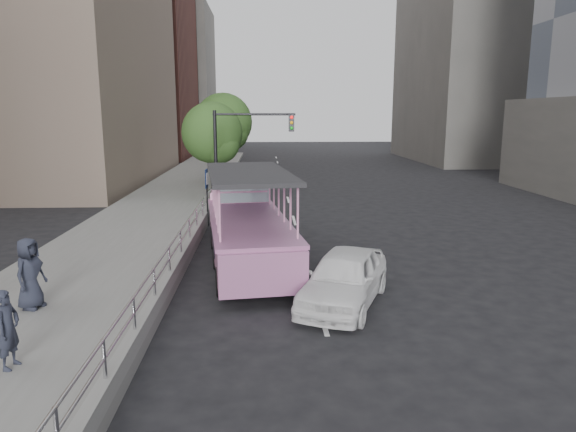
# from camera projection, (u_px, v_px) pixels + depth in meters

# --- Properties ---
(ground) EXTENTS (160.00, 160.00, 0.00)m
(ground) POSITION_uv_depth(u_px,v_px,m) (280.00, 291.00, 14.78)
(ground) COLOR black
(sidewalk) EXTENTS (5.50, 80.00, 0.30)m
(sidewalk) POSITION_uv_depth(u_px,v_px,m) (152.00, 219.00, 24.28)
(sidewalk) COLOR gray
(sidewalk) RESTS_ON ground
(kerb_wall) EXTENTS (0.24, 30.00, 0.36)m
(kerb_wall) POSITION_uv_depth(u_px,v_px,m) (181.00, 258.00, 16.50)
(kerb_wall) COLOR gray
(kerb_wall) RESTS_ON sidewalk
(guardrail) EXTENTS (0.07, 22.00, 0.71)m
(guardrail) POSITION_uv_depth(u_px,v_px,m) (180.00, 238.00, 16.37)
(guardrail) COLOR silver
(guardrail) RESTS_ON kerb_wall
(duck_boat) EXTENTS (3.54, 9.96, 3.24)m
(duck_boat) POSITION_uv_depth(u_px,v_px,m) (246.00, 225.00, 17.96)
(duck_boat) COLOR black
(duck_boat) RESTS_ON ground
(car) EXTENTS (3.34, 4.69, 1.48)m
(car) POSITION_uv_depth(u_px,v_px,m) (344.00, 277.00, 13.67)
(car) COLOR white
(car) RESTS_ON ground
(pedestrian_near) EXTENTS (0.45, 0.61, 1.54)m
(pedestrian_near) POSITION_uv_depth(u_px,v_px,m) (8.00, 329.00, 9.60)
(pedestrian_near) COLOR #272B3A
(pedestrian_near) RESTS_ON sidewalk
(pedestrian_far) EXTENTS (0.80, 1.00, 1.78)m
(pedestrian_far) POSITION_uv_depth(u_px,v_px,m) (30.00, 273.00, 12.55)
(pedestrian_far) COLOR #272B3A
(pedestrian_far) RESTS_ON sidewalk
(parking_sign) EXTENTS (0.09, 0.59, 2.60)m
(parking_sign) POSITION_uv_depth(u_px,v_px,m) (207.00, 190.00, 23.05)
(parking_sign) COLOR black
(parking_sign) RESTS_ON ground
(traffic_signal) EXTENTS (4.20, 0.32, 5.20)m
(traffic_signal) POSITION_uv_depth(u_px,v_px,m) (239.00, 144.00, 26.26)
(traffic_signal) COLOR black
(traffic_signal) RESTS_ON ground
(street_tree_near) EXTENTS (3.52, 3.52, 5.72)m
(street_tree_near) POSITION_uv_depth(u_px,v_px,m) (214.00, 135.00, 29.48)
(street_tree_near) COLOR #3E2A1C
(street_tree_near) RESTS_ON ground
(street_tree_far) EXTENTS (3.97, 3.97, 6.45)m
(street_tree_far) POSITION_uv_depth(u_px,v_px,m) (225.00, 124.00, 35.27)
(street_tree_far) COLOR #3E2A1C
(street_tree_far) RESTS_ON ground
(midrise_brick) EXTENTS (18.00, 16.00, 26.00)m
(midrise_brick) POSITION_uv_depth(u_px,v_px,m) (109.00, 42.00, 58.43)
(midrise_brick) COLOR brown
(midrise_brick) RESTS_ON ground
(midrise_stone_a) EXTENTS (20.00, 20.00, 32.00)m
(midrise_stone_a) POSITION_uv_depth(u_px,v_px,m) (514.00, 8.00, 53.98)
(midrise_stone_a) COLOR slate
(midrise_stone_a) RESTS_ON ground
(midrise_stone_b) EXTENTS (16.00, 14.00, 20.00)m
(midrise_stone_b) POSITION_uv_depth(u_px,v_px,m) (156.00, 79.00, 74.78)
(midrise_stone_b) COLOR slate
(midrise_stone_b) RESTS_ON ground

